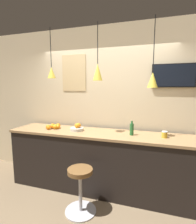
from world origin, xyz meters
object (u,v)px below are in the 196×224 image
(spread_jar, at_px, (164,135))
(bar_stool, at_px, (80,185))
(fruit_bowl, at_px, (77,128))
(juice_bottle, at_px, (132,129))
(mounted_tv, at_px, (173,76))

(spread_jar, bearing_deg, bar_stool, -150.55)
(fruit_bowl, distance_m, spread_jar, 1.45)
(bar_stool, bearing_deg, juice_bottle, 45.24)
(spread_jar, distance_m, mounted_tv, 0.99)
(bar_stool, bearing_deg, mounted_tv, 39.75)
(spread_jar, height_order, mounted_tv, mounted_tv)
(bar_stool, relative_size, fruit_bowl, 2.86)
(fruit_bowl, bearing_deg, bar_stool, -62.84)
(fruit_bowl, bearing_deg, mounted_tv, 14.03)
(fruit_bowl, relative_size, juice_bottle, 0.99)
(juice_bottle, distance_m, spread_jar, 0.50)
(spread_jar, xyz_separation_m, mounted_tv, (0.11, 0.39, 0.90))
(fruit_bowl, bearing_deg, spread_jar, -0.10)
(bar_stool, distance_m, spread_jar, 1.45)
(mounted_tv, bearing_deg, bar_stool, -140.25)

